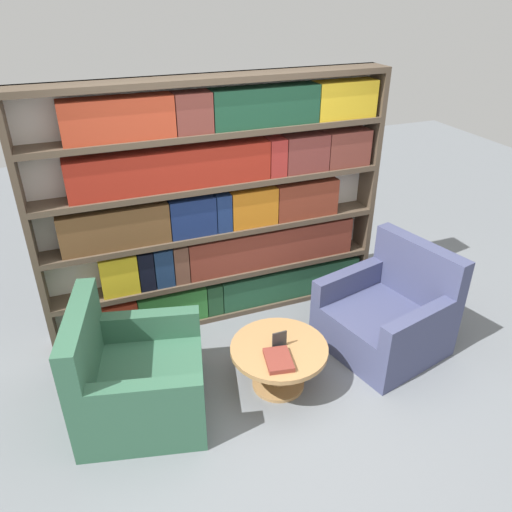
% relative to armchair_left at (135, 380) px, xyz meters
% --- Properties ---
extents(ground_plane, '(14.00, 14.00, 0.00)m').
position_rel_armchair_left_xyz_m(ground_plane, '(0.98, -0.47, -0.30)').
color(ground_plane, slate).
extents(bookshelf, '(3.13, 0.30, 2.24)m').
position_rel_armchair_left_xyz_m(bookshelf, '(1.03, 1.02, 0.81)').
color(bookshelf, silver).
rests_on(bookshelf, ground_plane).
extents(armchair_left, '(1.08, 1.10, 0.93)m').
position_rel_armchair_left_xyz_m(armchair_left, '(0.00, 0.00, 0.00)').
color(armchair_left, '#336047').
rests_on(armchair_left, ground_plane).
extents(armchair_right, '(1.08, 1.10, 0.93)m').
position_rel_armchair_left_xyz_m(armchair_right, '(2.20, -0.00, 0.00)').
color(armchair_right, '#42476B').
rests_on(armchair_right, ground_plane).
extents(coffee_table, '(0.77, 0.77, 0.39)m').
position_rel_armchair_left_xyz_m(coffee_table, '(1.10, -0.14, -0.02)').
color(coffee_table, '#AD7F4C').
rests_on(coffee_table, ground_plane).
extents(table_sign, '(0.12, 0.06, 0.14)m').
position_rel_armchair_left_xyz_m(table_sign, '(1.10, -0.14, 0.15)').
color(table_sign, black).
rests_on(table_sign, coffee_table).
extents(stray_book, '(0.24, 0.30, 0.04)m').
position_rel_armchair_left_xyz_m(stray_book, '(1.03, -0.30, 0.11)').
color(stray_book, brown).
rests_on(stray_book, coffee_table).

